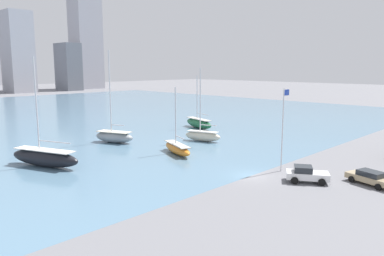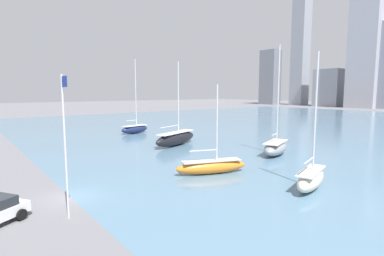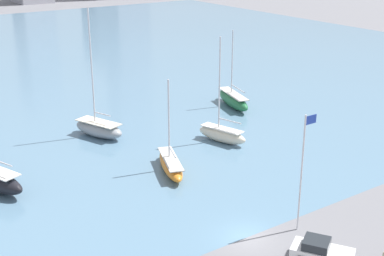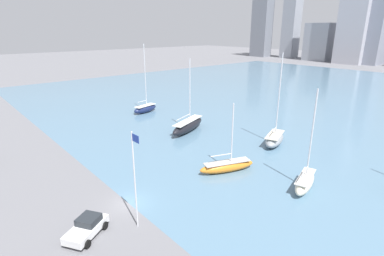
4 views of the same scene
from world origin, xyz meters
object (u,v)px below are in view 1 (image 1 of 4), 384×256
at_px(flag_pole, 283,126).
at_px(parked_sedan_tan, 370,178).
at_px(sailboat_black, 45,157).
at_px(sailboat_gray, 114,136).
at_px(sailboat_orange, 177,148).
at_px(sailboat_green, 199,123).
at_px(sailboat_cream, 203,135).
at_px(parked_pickup_white, 306,174).

xyz_separation_m(flag_pole, parked_sedan_tan, (1.88, -9.57, -4.63)).
height_order(sailboat_black, parked_sedan_tan, sailboat_black).
distance_m(sailboat_gray, parked_sedan_tan, 38.85).
height_order(sailboat_black, sailboat_orange, sailboat_black).
height_order(flag_pole, sailboat_gray, sailboat_gray).
relative_size(sailboat_green, sailboat_cream, 0.87).
bearing_deg(sailboat_gray, sailboat_orange, -104.10).
distance_m(sailboat_gray, sailboat_cream, 14.67).
xyz_separation_m(sailboat_black, sailboat_gray, (14.70, 6.52, -0.11)).
xyz_separation_m(sailboat_green, sailboat_orange, (-18.88, -13.54, -0.22)).
xyz_separation_m(flag_pole, sailboat_black, (-18.88, 22.28, -4.24)).
height_order(sailboat_gray, sailboat_cream, sailboat_gray).
bearing_deg(sailboat_black, sailboat_gray, 3.18).
relative_size(sailboat_black, sailboat_green, 1.28).
xyz_separation_m(parked_pickup_white, parked_sedan_tan, (3.86, -5.30, -0.11)).
relative_size(flag_pole, sailboat_orange, 1.04).
distance_m(flag_pole, parked_pickup_white, 6.53).
xyz_separation_m(sailboat_black, sailboat_green, (35.24, 6.70, -0.13)).
bearing_deg(parked_sedan_tan, sailboat_orange, 115.18).
distance_m(sailboat_black, parked_sedan_tan, 38.02).
relative_size(flag_pole, sailboat_black, 0.73).
bearing_deg(parked_sedan_tan, flag_pole, 116.32).
distance_m(sailboat_green, sailboat_cream, 13.73).
xyz_separation_m(sailboat_black, parked_pickup_white, (16.91, -26.55, -0.29)).
bearing_deg(parked_pickup_white, sailboat_orange, 59.67).
bearing_deg(sailboat_orange, parked_sedan_tan, -59.26).
bearing_deg(sailboat_green, flag_pole, -104.40).
relative_size(sailboat_green, parked_sedan_tan, 2.00).
relative_size(parked_pickup_white, parked_sedan_tan, 0.92).
relative_size(flag_pole, sailboat_cream, 0.81).
height_order(flag_pole, sailboat_black, sailboat_black).
bearing_deg(sailboat_black, parked_pickup_white, -78.24).
bearing_deg(parked_sedan_tan, sailboat_gray, 114.17).
xyz_separation_m(flag_pole, sailboat_green, (16.36, 28.98, -4.37)).
bearing_deg(parked_sedan_tan, sailboat_black, 138.30).
bearing_deg(sailboat_gray, sailboat_black, -177.26).
bearing_deg(sailboat_black, sailboat_green, -9.98).
relative_size(sailboat_black, parked_sedan_tan, 2.56).
xyz_separation_m(sailboat_green, parked_sedan_tan, (-14.48, -38.55, -0.27)).
bearing_deg(sailboat_gray, flag_pole, -102.93).
relative_size(sailboat_orange, parked_sedan_tan, 1.79).
height_order(sailboat_cream, parked_pickup_white, sailboat_cream).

